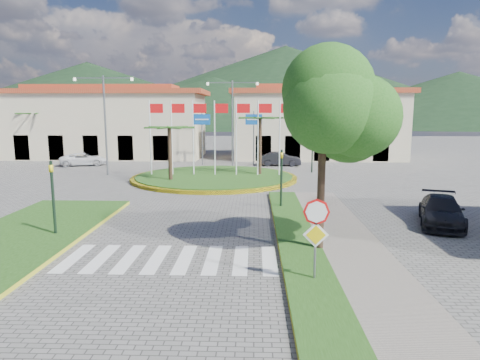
{
  "coord_description": "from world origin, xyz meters",
  "views": [
    {
      "loc": [
        3.05,
        -10.44,
        5.2
      ],
      "look_at": [
        2.44,
        8.0,
        2.22
      ],
      "focal_mm": 32.0,
      "sensor_mm": 36.0,
      "label": 1
    }
  ],
  "objects_px": {
    "white_van": "(84,159)",
    "car_side_right": "(441,211)",
    "deciduous_tree": "(323,112)",
    "car_dark_b": "(280,159)",
    "roundabout_island": "(215,177)",
    "car_dark_a": "(168,155)",
    "stop_sign": "(316,227)"
  },
  "relations": [
    {
      "from": "roundabout_island",
      "to": "white_van",
      "type": "height_order",
      "value": "roundabout_island"
    },
    {
      "from": "white_van",
      "to": "roundabout_island",
      "type": "bearing_deg",
      "value": -140.92
    },
    {
      "from": "deciduous_tree",
      "to": "white_van",
      "type": "height_order",
      "value": "deciduous_tree"
    },
    {
      "from": "deciduous_tree",
      "to": "roundabout_island",
      "type": "bearing_deg",
      "value": 107.91
    },
    {
      "from": "car_dark_b",
      "to": "roundabout_island",
      "type": "bearing_deg",
      "value": 149.1
    },
    {
      "from": "roundabout_island",
      "to": "deciduous_tree",
      "type": "bearing_deg",
      "value": -72.09
    },
    {
      "from": "car_side_right",
      "to": "deciduous_tree",
      "type": "bearing_deg",
      "value": -128.27
    },
    {
      "from": "roundabout_island",
      "to": "car_side_right",
      "type": "height_order",
      "value": "roundabout_island"
    },
    {
      "from": "roundabout_island",
      "to": "car_dark_b",
      "type": "distance_m",
      "value": 10.09
    },
    {
      "from": "deciduous_tree",
      "to": "car_dark_b",
      "type": "distance_m",
      "value": 25.82
    },
    {
      "from": "car_side_right",
      "to": "white_van",
      "type": "bearing_deg",
      "value": 158.64
    },
    {
      "from": "roundabout_island",
      "to": "car_side_right",
      "type": "xyz_separation_m",
      "value": [
        11.68,
        -12.95,
        0.48
      ]
    },
    {
      "from": "white_van",
      "to": "car_side_right",
      "type": "relative_size",
      "value": 0.97
    },
    {
      "from": "car_dark_b",
      "to": "car_dark_a",
      "type": "bearing_deg",
      "value": 71.29
    },
    {
      "from": "car_dark_b",
      "to": "white_van",
      "type": "bearing_deg",
      "value": 93.72
    },
    {
      "from": "car_dark_a",
      "to": "car_side_right",
      "type": "bearing_deg",
      "value": -141.08
    },
    {
      "from": "car_dark_a",
      "to": "car_side_right",
      "type": "distance_m",
      "value": 31.5
    },
    {
      "from": "white_van",
      "to": "car_dark_a",
      "type": "relative_size",
      "value": 1.32
    },
    {
      "from": "deciduous_tree",
      "to": "car_dark_a",
      "type": "relative_size",
      "value": 2.05
    },
    {
      "from": "stop_sign",
      "to": "car_dark_a",
      "type": "relative_size",
      "value": 0.8
    },
    {
      "from": "roundabout_island",
      "to": "deciduous_tree",
      "type": "relative_size",
      "value": 1.87
    },
    {
      "from": "roundabout_island",
      "to": "deciduous_tree",
      "type": "height_order",
      "value": "deciduous_tree"
    },
    {
      "from": "car_dark_b",
      "to": "car_side_right",
      "type": "height_order",
      "value": "car_dark_b"
    },
    {
      "from": "white_van",
      "to": "car_side_right",
      "type": "xyz_separation_m",
      "value": [
        25.08,
        -20.96,
        0.05
      ]
    },
    {
      "from": "stop_sign",
      "to": "roundabout_island",
      "type": "bearing_deg",
      "value": 103.73
    },
    {
      "from": "deciduous_tree",
      "to": "car_side_right",
      "type": "xyz_separation_m",
      "value": [
        6.18,
        4.05,
        -4.52
      ]
    },
    {
      "from": "deciduous_tree",
      "to": "stop_sign",
      "type": "bearing_deg",
      "value": -101.18
    },
    {
      "from": "car_dark_a",
      "to": "car_dark_b",
      "type": "xyz_separation_m",
      "value": [
        11.76,
        -4.56,
        0.09
      ]
    },
    {
      "from": "stop_sign",
      "to": "car_dark_b",
      "type": "bearing_deg",
      "value": 88.69
    },
    {
      "from": "deciduous_tree",
      "to": "white_van",
      "type": "relative_size",
      "value": 1.56
    },
    {
      "from": "deciduous_tree",
      "to": "white_van",
      "type": "bearing_deg",
      "value": 127.08
    },
    {
      "from": "stop_sign",
      "to": "car_dark_b",
      "type": "relative_size",
      "value": 0.67
    }
  ]
}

